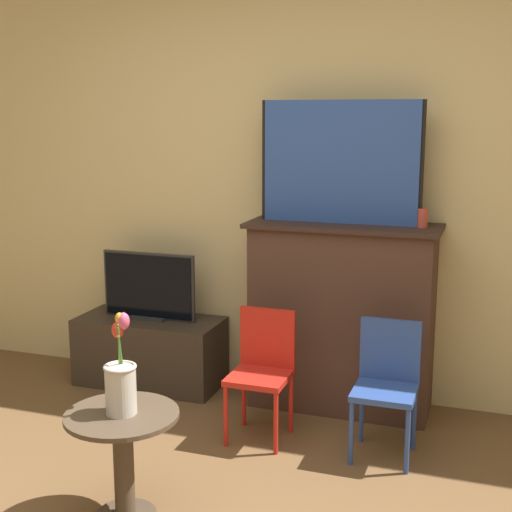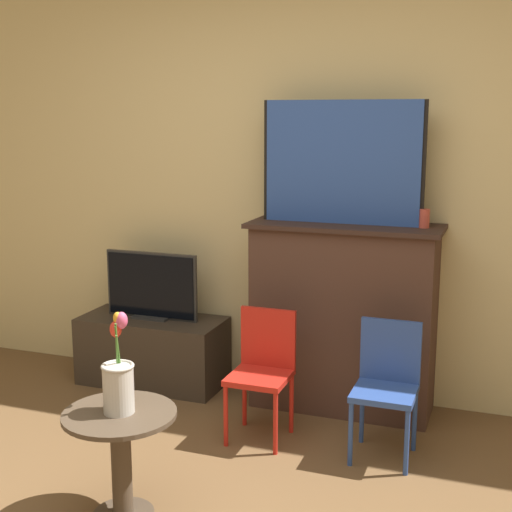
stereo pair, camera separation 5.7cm
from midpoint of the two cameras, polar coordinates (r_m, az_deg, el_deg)
The scene contains 10 objects.
wall_back at distance 4.25m, azimuth 4.43°, elevation 6.79°, with size 8.00×0.06×2.70m.
fireplace_mantel at distance 4.11m, azimuth 7.40°, elevation -4.70°, with size 1.08×0.42×1.08m.
painting at distance 3.97m, azimuth 7.30°, elevation 7.44°, with size 0.90×0.03×0.67m.
mantel_candle at distance 3.92m, azimuth 13.74°, elevation 2.94°, with size 0.05×0.05×0.10m.
tv_stand at distance 4.59m, azimuth -7.89°, elevation -7.49°, with size 0.90×0.42×0.43m.
tv_monitor at distance 4.47m, azimuth -8.00°, elevation -2.44°, with size 0.61×0.12×0.42m.
chair_red at distance 3.78m, azimuth 1.00°, elevation -8.75°, with size 0.30×0.30×0.68m.
chair_blue at distance 3.64m, azimuth 10.88°, elevation -9.73°, with size 0.30×0.30×0.68m.
side_table at distance 3.12m, azimuth -10.22°, elevation -14.95°, with size 0.47×0.47×0.48m.
vase_tulips at distance 3.01m, azimuth -10.41°, elevation -9.73°, with size 0.14×0.18×0.40m.
Camera 2 is at (1.17, -1.94, 1.69)m, focal length 50.00 mm.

